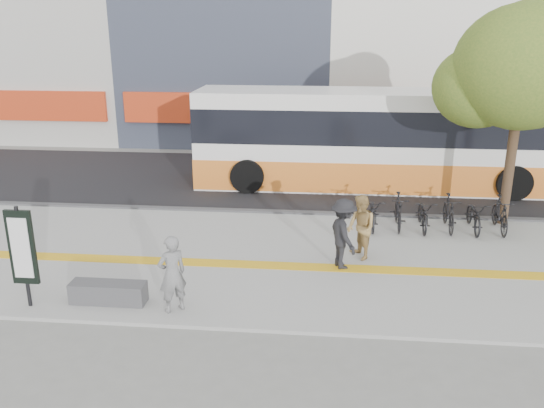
# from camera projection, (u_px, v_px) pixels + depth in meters

# --- Properties ---
(ground) EXTENTS (120.00, 120.00, 0.00)m
(ground) POSITION_uv_depth(u_px,v_px,m) (239.00, 286.00, 12.79)
(ground) COLOR slate
(ground) RESTS_ON ground
(sidewalk) EXTENTS (40.00, 7.00, 0.08)m
(sidewalk) POSITION_uv_depth(u_px,v_px,m) (248.00, 258.00, 14.19)
(sidewalk) COLOR gray
(sidewalk) RESTS_ON ground
(tactile_strip) EXTENTS (40.00, 0.45, 0.01)m
(tactile_strip) POSITION_uv_depth(u_px,v_px,m) (245.00, 264.00, 13.71)
(tactile_strip) COLOR gold
(tactile_strip) RESTS_ON sidewalk
(street) EXTENTS (40.00, 8.00, 0.06)m
(street) POSITION_uv_depth(u_px,v_px,m) (275.00, 180.00, 21.29)
(street) COLOR black
(street) RESTS_ON ground
(curb) EXTENTS (40.00, 0.25, 0.14)m
(curb) POSITION_uv_depth(u_px,v_px,m) (263.00, 212.00, 17.50)
(curb) COLOR #3B3B3E
(curb) RESTS_ON ground
(bench) EXTENTS (1.60, 0.45, 0.45)m
(bench) POSITION_uv_depth(u_px,v_px,m) (108.00, 293.00, 11.79)
(bench) COLOR #3B3B3E
(bench) RESTS_ON sidewalk
(signboard) EXTENTS (0.55, 0.10, 2.20)m
(signboard) POSITION_uv_depth(u_px,v_px,m) (22.00, 249.00, 11.32)
(signboard) COLOR black
(signboard) RESTS_ON sidewalk
(street_tree) EXTENTS (4.40, 3.80, 6.31)m
(street_tree) POSITION_uv_depth(u_px,v_px,m) (521.00, 70.00, 15.29)
(street_tree) COLOR #372619
(street_tree) RESTS_ON sidewalk
(bus) EXTENTS (12.88, 3.05, 3.43)m
(bus) POSITION_uv_depth(u_px,v_px,m) (376.00, 142.00, 19.97)
(bus) COLOR white
(bus) RESTS_ON street
(bicycle_row) EXTENTS (4.15, 1.73, 1.00)m
(bicycle_row) POSITION_uv_depth(u_px,v_px,m) (435.00, 213.00, 15.93)
(bicycle_row) COLOR black
(bicycle_row) RESTS_ON sidewalk
(seated_woman) EXTENTS (0.72, 0.69, 1.65)m
(seated_woman) POSITION_uv_depth(u_px,v_px,m) (172.00, 274.00, 11.27)
(seated_woman) COLOR black
(seated_woman) RESTS_ON sidewalk
(pedestrian_tan) EXTENTS (0.91, 0.99, 1.64)m
(pedestrian_tan) POSITION_uv_depth(u_px,v_px,m) (361.00, 227.00, 13.85)
(pedestrian_tan) COLOR tan
(pedestrian_tan) RESTS_ON sidewalk
(pedestrian_dark) EXTENTS (1.01, 1.28, 1.73)m
(pedestrian_dark) POSITION_uv_depth(u_px,v_px,m) (343.00, 234.00, 13.30)
(pedestrian_dark) COLOR black
(pedestrian_dark) RESTS_ON sidewalk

